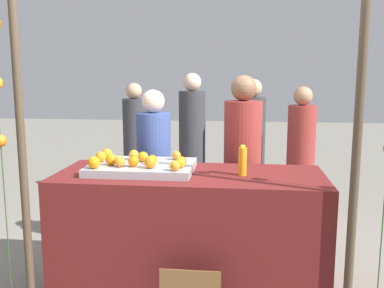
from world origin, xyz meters
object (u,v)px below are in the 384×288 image
at_px(vendor_left, 154,180).
at_px(orange_0, 101,157).
at_px(juice_bottle, 243,161).
at_px(stall_counter, 190,232).
at_px(vendor_right, 242,175).
at_px(orange_1, 182,161).

bearing_deg(vendor_left, orange_0, -117.44).
xyz_separation_m(juice_bottle, vendor_left, (-0.80, 0.66, -0.33)).
bearing_deg(stall_counter, vendor_left, 122.44).
relative_size(juice_bottle, vendor_right, 0.14).
distance_m(juice_bottle, vendor_left, 1.09).
relative_size(stall_counter, vendor_right, 1.21).
xyz_separation_m(orange_1, vendor_left, (-0.35, 0.66, -0.32)).
height_order(orange_0, juice_bottle, juice_bottle).
bearing_deg(stall_counter, juice_bottle, -2.93).
bearing_deg(vendor_right, orange_1, -123.45).
height_order(orange_0, vendor_right, vendor_right).
relative_size(stall_counter, juice_bottle, 8.91).
xyz_separation_m(orange_1, vendor_right, (0.45, 0.69, -0.26)).
xyz_separation_m(stall_counter, vendor_left, (-0.41, 0.64, 0.25)).
bearing_deg(juice_bottle, stall_counter, 177.07).
bearing_deg(orange_1, juice_bottle, 0.32).
height_order(stall_counter, orange_0, orange_0).
bearing_deg(stall_counter, orange_1, -158.55).
distance_m(orange_1, vendor_left, 0.82).
bearing_deg(orange_0, orange_1, -7.14).
bearing_deg(orange_1, stall_counter, 21.45).
bearing_deg(vendor_left, orange_1, -62.21).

